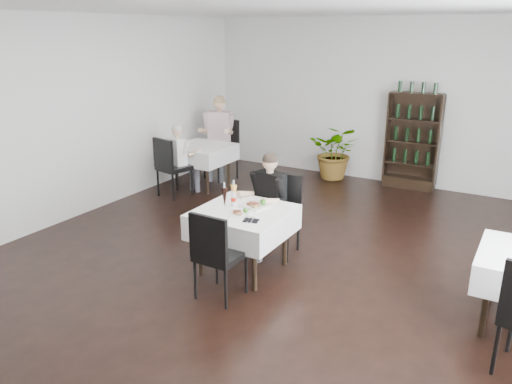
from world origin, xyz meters
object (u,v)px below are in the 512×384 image
at_px(wine_shelf, 412,142).
at_px(main_table, 243,222).
at_px(potted_tree, 336,152).
at_px(diner_main, 266,197).

bearing_deg(wine_shelf, main_table, -101.78).
distance_m(wine_shelf, potted_tree, 1.43).
bearing_deg(main_table, diner_main, 90.39).
relative_size(wine_shelf, main_table, 1.70).
distance_m(potted_tree, diner_main, 3.67).
height_order(main_table, diner_main, diner_main).
bearing_deg(main_table, wine_shelf, 78.22).
bearing_deg(potted_tree, main_table, -83.38).
xyz_separation_m(wine_shelf, potted_tree, (-1.39, -0.12, -0.32)).
bearing_deg(diner_main, wine_shelf, 76.44).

